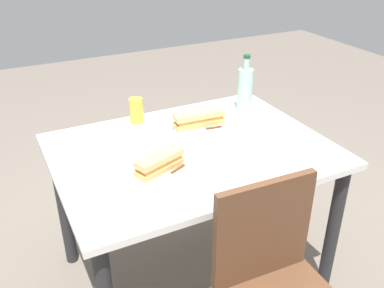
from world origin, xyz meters
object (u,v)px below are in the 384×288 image
chair_far (275,287)px  plate_far (160,172)px  dining_table (192,169)px  olive_bowl (250,163)px  knife_far (171,173)px  plate_near (199,127)px  baguette_sandwich_far (159,163)px  baguette_sandwich_near (199,119)px  beer_glass (136,111)px  water_bottle (245,89)px  knife_near (206,129)px

chair_far → plate_far: (0.21, -0.51, 0.24)m
dining_table → olive_bowl: size_ratio=12.76×
knife_far → plate_near: bearing=-131.3°
plate_far → baguette_sandwich_far: size_ratio=1.12×
baguette_sandwich_near → plate_far: size_ratio=1.02×
dining_table → baguette_sandwich_near: size_ratio=4.74×
plate_near → beer_glass: beer_glass is taller
baguette_sandwich_far → water_bottle: (-0.64, -0.38, 0.07)m
plate_far → beer_glass: bearing=-99.9°
knife_far → water_bottle: 0.75m
dining_table → chair_far: size_ratio=1.35×
plate_near → olive_bowl: (-0.02, 0.41, 0.01)m
plate_far → chair_far: bearing=112.5°
baguette_sandwich_near → plate_near: bearing=0.0°
knife_near → olive_bowl: 0.35m
plate_far → water_bottle: 0.75m
beer_glass → chair_far: bearing=97.2°
dining_table → plate_near: 0.23m
dining_table → plate_near: size_ratio=4.84×
baguette_sandwich_near → water_bottle: size_ratio=0.85×
baguette_sandwich_far → water_bottle: size_ratio=0.74×
beer_glass → baguette_sandwich_far: bearing=80.1°
dining_table → knife_far: bearing=44.6°
knife_near → plate_far: knife_near is taller
baguette_sandwich_near → knife_far: (0.30, 0.34, -0.03)m
olive_bowl → baguette_sandwich_far: bearing=-18.3°
plate_far → dining_table: bearing=-148.2°
plate_near → knife_near: (-0.01, 0.06, 0.01)m
plate_near → plate_far: same height
chair_far → plate_near: 0.84m
chair_far → olive_bowl: chair_far is taller
dining_table → baguette_sandwich_far: bearing=31.8°
knife_far → olive_bowl: (-0.32, 0.07, -0.00)m
dining_table → chair_far: (-0.00, 0.64, -0.13)m
dining_table → plate_near: bearing=-126.2°
plate_near → plate_far: 0.44m
water_bottle → dining_table: bearing=30.4°
beer_glass → olive_bowl: bearing=113.6°
dining_table → water_bottle: bearing=-149.6°
baguette_sandwich_near → baguette_sandwich_far: bearing=41.8°
baguette_sandwich_near → water_bottle: (-0.31, -0.09, 0.07)m
chair_far → beer_glass: 1.05m
plate_near → knife_near: knife_near is taller
plate_near → baguette_sandwich_near: (-0.00, 0.00, 0.04)m
baguette_sandwich_near → olive_bowl: baguette_sandwich_near is taller
chair_far → olive_bowl: 0.49m
beer_glass → water_bottle: bearing=169.1°
baguette_sandwich_near → baguette_sandwich_far: same height
dining_table → chair_far: bearing=90.3°
baguette_sandwich_near → dining_table: bearing=53.8°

